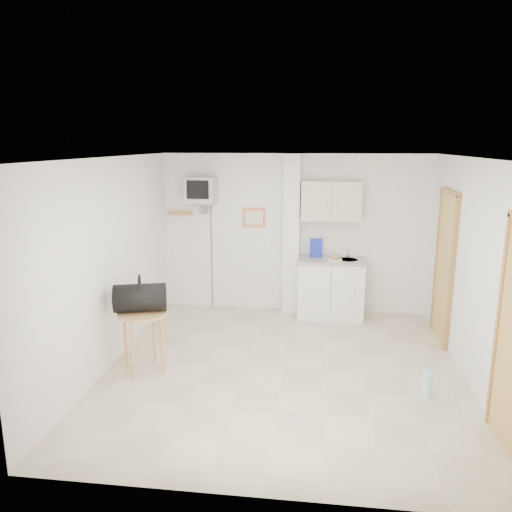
# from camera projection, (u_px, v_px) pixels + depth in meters

# --- Properties ---
(ground) EXTENTS (4.50, 4.50, 0.00)m
(ground) POSITION_uv_depth(u_px,v_px,m) (284.00, 369.00, 6.00)
(ground) COLOR #C2B798
(ground) RESTS_ON ground
(room_envelope) EXTENTS (4.24, 4.54, 2.55)m
(room_envelope) POSITION_uv_depth(u_px,v_px,m) (307.00, 243.00, 5.72)
(room_envelope) COLOR white
(room_envelope) RESTS_ON ground
(kitchenette) EXTENTS (1.03, 0.58, 2.10)m
(kitchenette) POSITION_uv_depth(u_px,v_px,m) (331.00, 266.00, 7.69)
(kitchenette) COLOR white
(kitchenette) RESTS_ON ground
(crt_television) EXTENTS (0.44, 0.45, 2.15)m
(crt_television) POSITION_uv_depth(u_px,v_px,m) (201.00, 191.00, 7.71)
(crt_television) COLOR slate
(crt_television) RESTS_ON ground
(round_table) EXTENTS (0.57, 0.57, 0.73)m
(round_table) POSITION_uv_depth(u_px,v_px,m) (143.00, 321.00, 5.84)
(round_table) COLOR #B38A4A
(round_table) RESTS_ON ground
(duffel_bag) EXTENTS (0.67, 0.48, 0.45)m
(duffel_bag) POSITION_uv_depth(u_px,v_px,m) (140.00, 297.00, 5.82)
(duffel_bag) COLOR black
(duffel_bag) RESTS_ON round_table
(water_bottle) EXTENTS (0.11, 0.11, 0.33)m
(water_bottle) POSITION_uv_depth(u_px,v_px,m) (427.00, 384.00, 5.32)
(water_bottle) COLOR #ABD0E0
(water_bottle) RESTS_ON ground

